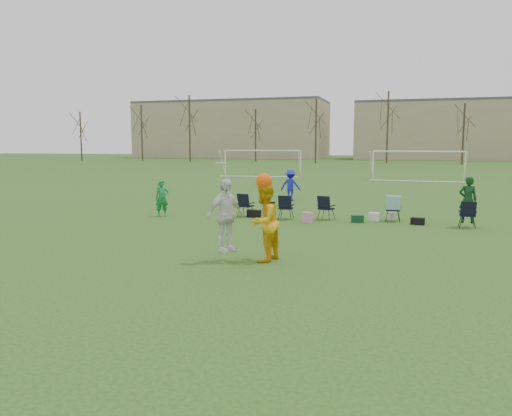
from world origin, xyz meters
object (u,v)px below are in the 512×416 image
(fielder_blue, at_px, (291,185))
(goal_left, at_px, (262,156))
(fielder_green_near, at_px, (162,198))
(goal_mid, at_px, (418,157))
(center_contest, at_px, (250,219))

(fielder_blue, relative_size, goal_left, 0.22)
(fielder_green_near, xyz_separation_m, goal_mid, (10.53, 25.09, 1.17))
(fielder_green_near, xyz_separation_m, center_contest, (5.88, -6.60, 0.35))
(fielder_green_near, bearing_deg, center_contest, -83.73)
(fielder_green_near, relative_size, goal_mid, 0.20)
(fielder_blue, relative_size, goal_mid, 0.22)
(fielder_green_near, bearing_deg, fielder_blue, 26.60)
(goal_left, relative_size, goal_mid, 1.00)
(fielder_blue, bearing_deg, fielder_green_near, 60.14)
(fielder_blue, xyz_separation_m, center_contest, (2.07, -13.77, 0.28))
(center_contest, bearing_deg, fielder_green_near, 131.72)
(fielder_green_near, relative_size, fielder_blue, 0.92)
(fielder_green_near, height_order, center_contest, center_contest)
(fielder_green_near, bearing_deg, goal_mid, 31.79)
(center_contest, xyz_separation_m, goal_left, (-9.35, 33.69, 0.82))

